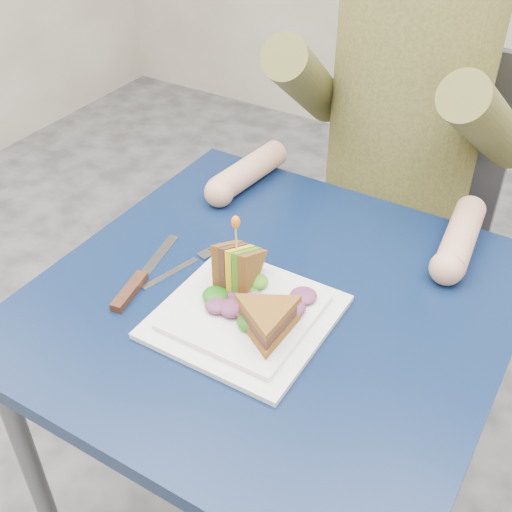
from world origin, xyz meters
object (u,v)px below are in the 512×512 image
Objects in this scene: table at (271,331)px; knife at (135,284)px; plate at (245,315)px; chair at (403,202)px; sandwich_flat at (267,320)px; diner at (409,77)px; sandwich_upright at (237,269)px; fork at (183,267)px.

knife is at bearing -155.03° from table.
plate reaches higher than table.
table is 0.81× the size of chair.
plate is at bearing 155.56° from sandwich_flat.
table is 1.01× the size of diner.
sandwich_flat is at bearing -24.44° from plate.
diner is 3.38× the size of knife.
sandwich_upright is (-0.05, -0.59, -0.13)m from diner.
chair is at bearing 85.68° from sandwich_upright.
chair is 0.74m from fork.
diner reaches higher than knife.
chair is at bearing 93.36° from sandwich_flat.
chair is 1.25× the size of diner.
diner is at bearing 89.13° from plate.
sandwich_flat is at bearing -86.64° from chair.
diner is at bearing 73.47° from fork.
knife is at bearing -154.60° from sandwich_upright.
fork is at bearing 65.62° from knife.
knife is at bearing -105.15° from chair.
sandwich_upright is at bearing -4.37° from fork.
sandwich_flat is 1.17× the size of sandwich_upright.
knife is (-0.20, -0.03, -0.00)m from plate.
diner is 0.68m from sandwich_flat.
knife is (-0.26, -0.00, -0.04)m from sandwich_flat.
fork is at bearing -106.53° from diner.
table is 0.11m from plate.
knife is (-0.21, -0.10, 0.09)m from table.
chair is 0.39m from diner.
sandwich_upright is (-0.05, -0.02, 0.13)m from table.
table is 5.42× the size of sandwich_upright.
plate is at bearing -90.74° from chair.
chair is 5.73× the size of sandwich_flat.
fork is (-0.16, 0.05, -0.01)m from plate.
knife is (-0.21, -0.66, -0.18)m from diner.
sandwich_upright is at bearing 144.54° from sandwich_flat.
sandwich_upright is 0.63× the size of knife.
sandwich_flat reaches higher than table.
diner is 4.59× the size of sandwich_flat.
diner reaches higher than sandwich_upright.
chair is at bearing 76.03° from fork.
fork is at bearing -175.31° from table.
diner reaches higher than fork.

